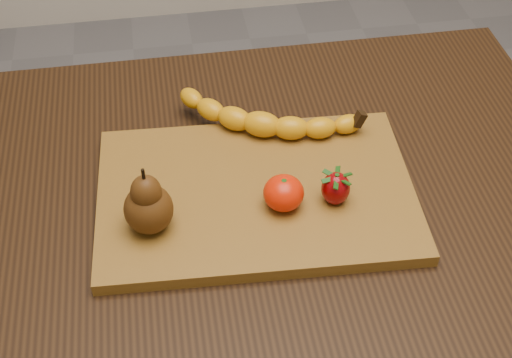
{
  "coord_description": "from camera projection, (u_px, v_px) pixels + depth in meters",
  "views": [
    {
      "loc": [
        -0.12,
        -0.73,
        1.5
      ],
      "look_at": [
        -0.01,
        -0.03,
        0.8
      ],
      "focal_mm": 50.0,
      "sensor_mm": 36.0,
      "label": 1
    }
  ],
  "objects": [
    {
      "name": "strawberry",
      "position": [
        336.0,
        187.0,
        0.98
      ],
      "size": [
        0.05,
        0.05,
        0.05
      ],
      "primitive_type": null,
      "rotation": [
        0.0,
        0.0,
        0.2
      ],
      "color": "#810306",
      "rests_on": "cutting_board"
    },
    {
      "name": "cutting_board",
      "position": [
        256.0,
        194.0,
        1.02
      ],
      "size": [
        0.46,
        0.32,
        0.02
      ],
      "primitive_type": "cube",
      "rotation": [
        0.0,
        0.0,
        -0.05
      ],
      "color": "brown",
      "rests_on": "table"
    },
    {
      "name": "pear",
      "position": [
        147.0,
        199.0,
        0.93
      ],
      "size": [
        0.07,
        0.07,
        0.1
      ],
      "primitive_type": null,
      "rotation": [
        0.0,
        0.0,
        -0.02
      ],
      "color": "#4B2A0C",
      "rests_on": "cutting_board"
    },
    {
      "name": "banana",
      "position": [
        262.0,
        124.0,
        1.09
      ],
      "size": [
        0.26,
        0.16,
        0.04
      ],
      "primitive_type": null,
      "rotation": [
        0.0,
        0.0,
        -0.42
      ],
      "color": "orange",
      "rests_on": "cutting_board"
    },
    {
      "name": "table",
      "position": [
        259.0,
        229.0,
        1.12
      ],
      "size": [
        1.0,
        0.7,
        0.76
      ],
      "color": "black",
      "rests_on": "ground"
    },
    {
      "name": "mandarin",
      "position": [
        284.0,
        193.0,
        0.98
      ],
      "size": [
        0.07,
        0.07,
        0.05
      ],
      "primitive_type": "ellipsoid",
      "rotation": [
        0.0,
        0.0,
        0.33
      ],
      "color": "red",
      "rests_on": "cutting_board"
    }
  ]
}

